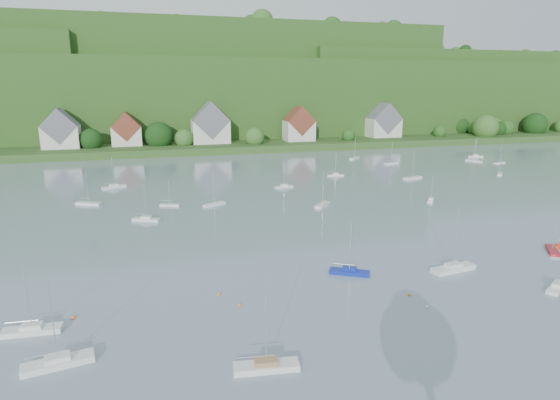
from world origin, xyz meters
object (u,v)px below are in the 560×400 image
Objects in this scene: near_sailboat_0 at (58,362)px; near_sailboat_6 at (32,329)px; near_sailboat_2 at (266,366)px; near_sailboat_3 at (557,287)px; near_sailboat_1 at (349,271)px; near_sailboat_4 at (453,268)px; near_sailboat_7 at (553,250)px.

near_sailboat_6 is (-3.98, 7.76, -0.02)m from near_sailboat_0.
near_sailboat_0 is 20.94m from near_sailboat_2.
near_sailboat_3 is 67.53m from near_sailboat_6.
near_sailboat_0 is 1.14× the size of near_sailboat_1.
near_sailboat_2 is 1.24× the size of near_sailboat_3.
near_sailboat_2 reaches higher than near_sailboat_1.
near_sailboat_0 is at bearing -59.13° from near_sailboat_6.
near_sailboat_7 is (21.47, 2.64, -0.17)m from near_sailboat_4.
near_sailboat_0 reaches higher than near_sailboat_6.
near_sailboat_0 is 0.93× the size of near_sailboat_4.
near_sailboat_0 is at bearing 135.72° from near_sailboat_7.
near_sailboat_6 reaches higher than near_sailboat_1.
near_sailboat_4 is (-9.67, 9.62, 0.08)m from near_sailboat_3.
near_sailboat_3 is 13.64m from near_sailboat_4.
near_sailboat_1 is 1.12× the size of near_sailboat_3.
near_sailboat_3 is 0.73× the size of near_sailboat_4.
near_sailboat_7 is at bearing -1.31° from near_sailboat_4.
near_sailboat_6 reaches higher than near_sailboat_7.
near_sailboat_1 is 0.82× the size of near_sailboat_4.
near_sailboat_0 is at bearing -177.33° from near_sailboat_4.
near_sailboat_6 is (-23.95, 14.06, -0.01)m from near_sailboat_2.
near_sailboat_6 is at bearing 174.31° from near_sailboat_4.
near_sailboat_4 is at bearing 33.67° from near_sailboat_2.
near_sailboat_7 is (55.02, 19.33, -0.13)m from near_sailboat_2.
near_sailboat_2 reaches higher than near_sailboat_6.
near_sailboat_1 is 0.91× the size of near_sailboat_2.
near_sailboat_7 is at bearing 7.51° from near_sailboat_6.
near_sailboat_6 is at bearing 106.57° from near_sailboat_0.
near_sailboat_4 is (53.52, 10.38, 0.02)m from near_sailboat_0.
near_sailboat_2 reaches higher than near_sailboat_7.
near_sailboat_2 is 1.25× the size of near_sailboat_7.
near_sailboat_7 is (37.21, -0.48, -0.11)m from near_sailboat_1.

